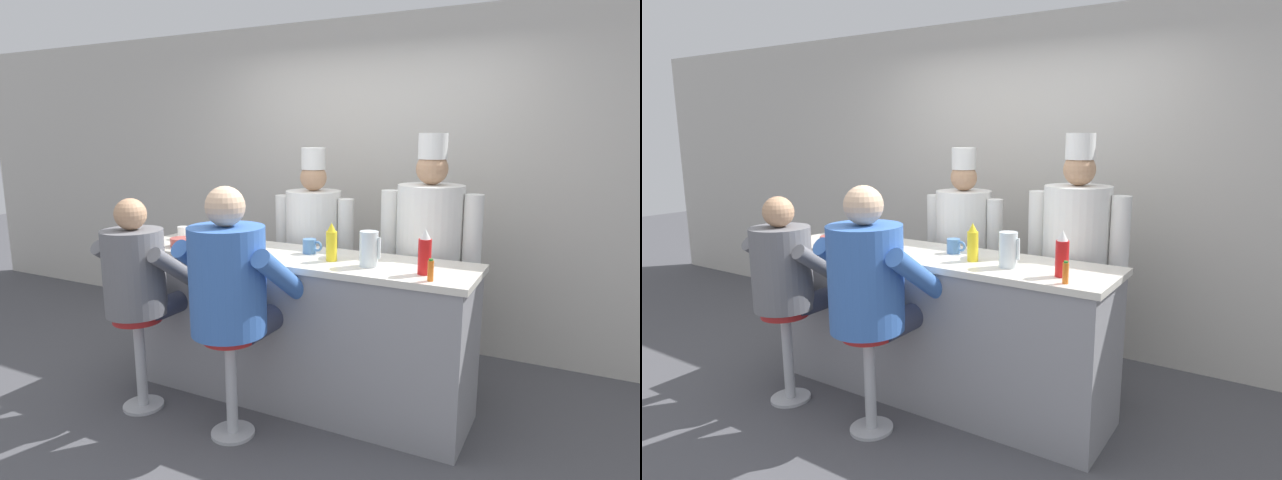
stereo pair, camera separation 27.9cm
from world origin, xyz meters
The scene contains 15 objects.
ground_plane centered at (0.00, 0.00, 0.00)m, with size 20.00×20.00×0.00m, color #4C4C51.
wall_back centered at (0.00, 1.63, 1.35)m, with size 10.00×0.06×2.70m.
diner_counter centered at (0.00, 0.30, 0.50)m, with size 2.38×0.60×1.00m.
ketchup_bottle_red centered at (0.90, 0.20, 1.12)m, with size 0.07×0.07×0.26m.
mustard_bottle_yellow centered at (0.30, 0.26, 1.11)m, with size 0.07×0.07×0.24m.
hot_sauce_bottle_orange centered at (0.97, 0.08, 1.05)m, with size 0.03×0.03×0.12m.
water_pitcher_clear centered at (0.56, 0.23, 1.10)m, with size 0.13×0.11×0.21m.
breakfast_plate centered at (-0.47, 0.18, 1.01)m, with size 0.23×0.23×0.05m.
cereal_bowl centered at (-0.81, 0.17, 1.02)m, with size 0.16×0.16×0.06m.
coffee_mug_white centered at (-0.98, 0.39, 1.04)m, with size 0.13×0.08×0.09m.
coffee_mug_blue centered at (0.09, 0.38, 1.04)m, with size 0.14×0.09×0.10m.
diner_seated_grey centered at (-0.81, -0.24, 0.87)m, with size 0.58×0.57×1.38m.
diner_seated_blue centered at (-0.09, -0.24, 0.92)m, with size 0.66×0.65×1.48m.
cook_in_whites_near centered at (-0.16, 0.89, 0.91)m, with size 0.65×0.42×1.66m.
cook_in_whites_far centered at (0.74, 0.86, 0.97)m, with size 0.69×0.44×1.77m.
Camera 1 is at (1.70, -2.62, 1.76)m, focal length 30.00 mm.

